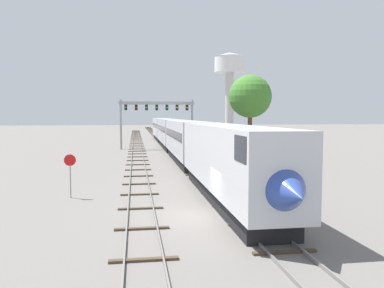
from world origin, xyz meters
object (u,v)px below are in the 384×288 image
passenger_train (176,135)px  trackside_tree_left (250,97)px  signal_gantry (157,112)px  water_tower (230,70)px  stop_sign (70,170)px

passenger_train → trackside_tree_left: trackside_tree_left is taller
passenger_train → signal_gantry: size_ratio=6.69×
passenger_train → water_tower: bearing=69.5°
signal_gantry → trackside_tree_left: size_ratio=1.14×
stop_sign → signal_gantry: bearing=78.0°
signal_gantry → passenger_train: bearing=-74.5°
passenger_train → water_tower: size_ratio=3.27×
water_tower → trackside_tree_left: (-14.60, -69.20, -11.59)m
stop_sign → trackside_tree_left: bearing=49.2°
water_tower → stop_sign: water_tower is taller
passenger_train → trackside_tree_left: size_ratio=7.64×
stop_sign → trackside_tree_left: size_ratio=0.27×
passenger_train → signal_gantry: signal_gantry is taller
passenger_train → trackside_tree_left: (8.84, -6.46, 5.20)m
stop_sign → trackside_tree_left: 29.42m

